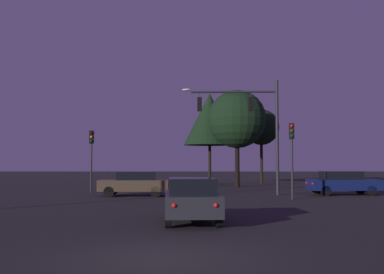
{
  "coord_description": "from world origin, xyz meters",
  "views": [
    {
      "loc": [
        0.68,
        -10.0,
        2.01
      ],
      "look_at": [
        0.6,
        23.0,
        3.89
      ],
      "focal_mm": 43.63,
      "sensor_mm": 36.0,
      "label": 1
    }
  ],
  "objects_px": {
    "traffic_signal_mast_arm": "(252,118)",
    "tree_behind_sign": "(238,119)",
    "traffic_light_corner_left": "(293,145)",
    "traffic_light_corner_right": "(93,149)",
    "car_crossing_left": "(344,183)",
    "car_nearside_lane": "(193,199)",
    "car_crossing_right": "(136,183)",
    "tree_left_far": "(211,119)",
    "tree_center_horizon": "(262,127)"
  },
  "relations": [
    {
      "from": "car_nearside_lane",
      "to": "car_crossing_left",
      "type": "relative_size",
      "value": 0.92
    },
    {
      "from": "tree_left_far",
      "to": "traffic_light_corner_left",
      "type": "bearing_deg",
      "value": -78.55
    },
    {
      "from": "traffic_signal_mast_arm",
      "to": "car_crossing_left",
      "type": "bearing_deg",
      "value": 0.71
    },
    {
      "from": "car_nearside_lane",
      "to": "tree_center_horizon",
      "type": "distance_m",
      "value": 31.28
    },
    {
      "from": "traffic_light_corner_left",
      "to": "traffic_light_corner_right",
      "type": "distance_m",
      "value": 13.87
    },
    {
      "from": "car_crossing_right",
      "to": "car_crossing_left",
      "type": "bearing_deg",
      "value": 4.06
    },
    {
      "from": "traffic_light_corner_left",
      "to": "tree_behind_sign",
      "type": "distance_m",
      "value": 14.43
    },
    {
      "from": "car_crossing_left",
      "to": "tree_behind_sign",
      "type": "height_order",
      "value": "tree_behind_sign"
    },
    {
      "from": "traffic_light_corner_right",
      "to": "tree_left_far",
      "type": "relative_size",
      "value": 0.48
    },
    {
      "from": "car_crossing_right",
      "to": "tree_center_horizon",
      "type": "xyz_separation_m",
      "value": [
        10.46,
        17.21,
        4.8
      ]
    },
    {
      "from": "traffic_signal_mast_arm",
      "to": "tree_behind_sign",
      "type": "xyz_separation_m",
      "value": [
        0.12,
        10.41,
        0.88
      ]
    },
    {
      "from": "traffic_light_corner_left",
      "to": "traffic_light_corner_right",
      "type": "xyz_separation_m",
      "value": [
        -12.56,
        5.88,
        -0.0
      ]
    },
    {
      "from": "traffic_signal_mast_arm",
      "to": "car_crossing_right",
      "type": "xyz_separation_m",
      "value": [
        -7.36,
        -0.87,
        -4.17
      ]
    },
    {
      "from": "tree_center_horizon",
      "to": "tree_behind_sign",
      "type": "bearing_deg",
      "value": -116.65
    },
    {
      "from": "car_crossing_left",
      "to": "tree_behind_sign",
      "type": "bearing_deg",
      "value": 119.11
    },
    {
      "from": "traffic_light_corner_right",
      "to": "car_crossing_right",
      "type": "relative_size",
      "value": 0.98
    },
    {
      "from": "car_nearside_lane",
      "to": "car_crossing_left",
      "type": "bearing_deg",
      "value": 55.06
    },
    {
      "from": "tree_behind_sign",
      "to": "tree_left_far",
      "type": "distance_m",
      "value": 5.63
    },
    {
      "from": "traffic_light_corner_left",
      "to": "car_nearside_lane",
      "type": "height_order",
      "value": "traffic_light_corner_left"
    },
    {
      "from": "car_nearside_lane",
      "to": "tree_behind_sign",
      "type": "distance_m",
      "value": 25.02
    },
    {
      "from": "car_nearside_lane",
      "to": "car_crossing_right",
      "type": "xyz_separation_m",
      "value": [
        -3.55,
        12.92,
        0.0
      ]
    },
    {
      "from": "traffic_signal_mast_arm",
      "to": "traffic_light_corner_left",
      "type": "relative_size",
      "value": 1.72
    },
    {
      "from": "traffic_signal_mast_arm",
      "to": "tree_left_far",
      "type": "bearing_deg",
      "value": 97.53
    },
    {
      "from": "tree_center_horizon",
      "to": "car_crossing_right",
      "type": "bearing_deg",
      "value": -121.28
    },
    {
      "from": "tree_behind_sign",
      "to": "traffic_light_corner_right",
      "type": "bearing_deg",
      "value": -143.0
    },
    {
      "from": "traffic_light_corner_left",
      "to": "car_crossing_left",
      "type": "relative_size",
      "value": 0.93
    },
    {
      "from": "car_crossing_right",
      "to": "tree_behind_sign",
      "type": "relative_size",
      "value": 0.52
    },
    {
      "from": "traffic_light_corner_left",
      "to": "tree_left_far",
      "type": "bearing_deg",
      "value": 101.45
    },
    {
      "from": "traffic_light_corner_left",
      "to": "tree_behind_sign",
      "type": "height_order",
      "value": "tree_behind_sign"
    },
    {
      "from": "traffic_light_corner_left",
      "to": "car_nearside_lane",
      "type": "xyz_separation_m",
      "value": [
        -5.64,
        -10.13,
        -2.25
      ]
    },
    {
      "from": "car_crossing_left",
      "to": "tree_behind_sign",
      "type": "distance_m",
      "value": 12.86
    },
    {
      "from": "traffic_light_corner_right",
      "to": "car_nearside_lane",
      "type": "relative_size",
      "value": 1.01
    },
    {
      "from": "traffic_light_corner_right",
      "to": "tree_behind_sign",
      "type": "height_order",
      "value": "tree_behind_sign"
    },
    {
      "from": "tree_behind_sign",
      "to": "tree_left_far",
      "type": "xyz_separation_m",
      "value": [
        -2.18,
        5.17,
        0.51
      ]
    },
    {
      "from": "traffic_light_corner_left",
      "to": "tree_center_horizon",
      "type": "relative_size",
      "value": 0.58
    },
    {
      "from": "traffic_signal_mast_arm",
      "to": "car_crossing_right",
      "type": "relative_size",
      "value": 1.68
    },
    {
      "from": "car_crossing_right",
      "to": "tree_center_horizon",
      "type": "distance_m",
      "value": 20.7
    },
    {
      "from": "tree_behind_sign",
      "to": "tree_center_horizon",
      "type": "relative_size",
      "value": 1.13
    },
    {
      "from": "traffic_light_corner_left",
      "to": "traffic_light_corner_right",
      "type": "height_order",
      "value": "same"
    },
    {
      "from": "car_crossing_right",
      "to": "tree_center_horizon",
      "type": "relative_size",
      "value": 0.59
    },
    {
      "from": "traffic_signal_mast_arm",
      "to": "traffic_light_corner_right",
      "type": "bearing_deg",
      "value": 168.21
    },
    {
      "from": "traffic_signal_mast_arm",
      "to": "car_crossing_right",
      "type": "distance_m",
      "value": 8.5
    },
    {
      "from": "traffic_light_corner_right",
      "to": "tree_behind_sign",
      "type": "relative_size",
      "value": 0.51
    },
    {
      "from": "car_nearside_lane",
      "to": "tree_behind_sign",
      "type": "xyz_separation_m",
      "value": [
        3.93,
        24.19,
        5.05
      ]
    },
    {
      "from": "car_crossing_left",
      "to": "traffic_light_corner_left",
      "type": "bearing_deg",
      "value": -137.34
    },
    {
      "from": "tree_left_far",
      "to": "traffic_light_corner_right",
      "type": "bearing_deg",
      "value": -123.01
    },
    {
      "from": "car_nearside_lane",
      "to": "car_crossing_left",
      "type": "height_order",
      "value": "same"
    },
    {
      "from": "tree_left_far",
      "to": "tree_center_horizon",
      "type": "xyz_separation_m",
      "value": [
        5.16,
        0.77,
        -0.76
      ]
    },
    {
      "from": "traffic_light_corner_left",
      "to": "tree_center_horizon",
      "type": "xyz_separation_m",
      "value": [
        1.26,
        19.99,
        2.56
      ]
    },
    {
      "from": "tree_left_far",
      "to": "tree_behind_sign",
      "type": "bearing_deg",
      "value": -67.15
    }
  ]
}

